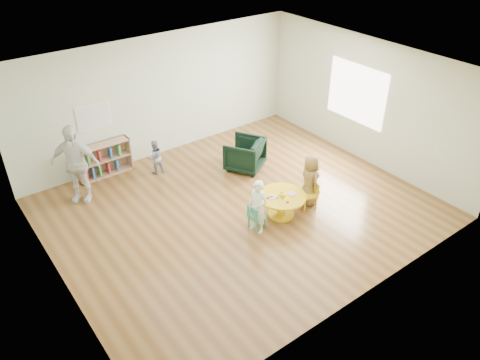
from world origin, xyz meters
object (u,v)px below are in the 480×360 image
(child_right, at_px, (310,180))
(toddler, at_px, (155,157))
(bookshelf, at_px, (103,159))
(adult_caretaker, at_px, (75,164))
(armchair, at_px, (245,154))
(kid_chair_left, at_px, (255,216))
(activity_table, at_px, (282,202))
(child_left, at_px, (258,207))
(kid_chair_right, at_px, (311,193))

(child_right, bearing_deg, toddler, 43.74)
(bookshelf, height_order, toddler, toddler)
(adult_caretaker, bearing_deg, armchair, 23.37)
(kid_chair_left, height_order, bookshelf, bookshelf)
(activity_table, height_order, toddler, toddler)
(activity_table, distance_m, kid_chair_left, 0.66)
(armchair, xyz_separation_m, child_left, (-1.18, -1.94, 0.17))
(kid_chair_right, height_order, child_right, child_right)
(activity_table, distance_m, armchair, 1.92)
(adult_caretaker, bearing_deg, toddler, 40.44)
(activity_table, xyz_separation_m, toddler, (-1.19, 2.88, 0.08))
(adult_caretaker, bearing_deg, child_left, -12.99)
(activity_table, height_order, armchair, armchair)
(kid_chair_left, xyz_separation_m, child_right, (1.37, 0.02, 0.27))
(armchair, bearing_deg, child_left, 27.22)
(child_right, bearing_deg, adult_caretaker, 61.95)
(kid_chair_left, xyz_separation_m, toddler, (-0.53, 2.89, 0.12))
(bookshelf, distance_m, adult_caretaker, 1.11)
(child_right, relative_size, toddler, 1.36)
(kid_chair_right, distance_m, armchair, 1.96)
(kid_chair_left, bearing_deg, bookshelf, -159.18)
(activity_table, bearing_deg, kid_chair_left, -178.45)
(activity_table, relative_size, bookshelf, 0.77)
(bookshelf, distance_m, child_right, 4.52)
(kid_chair_right, distance_m, child_left, 1.35)
(activity_table, xyz_separation_m, armchair, (0.51, 1.85, 0.04))
(toddler, bearing_deg, adult_caretaker, 8.77)
(child_left, height_order, adult_caretaker, adult_caretaker)
(kid_chair_right, height_order, toddler, toddler)
(kid_chair_left, relative_size, kid_chair_right, 0.89)
(kid_chair_right, xyz_separation_m, child_right, (0.05, 0.11, 0.23))
(kid_chair_left, relative_size, child_right, 0.47)
(kid_chair_left, distance_m, adult_caretaker, 3.69)
(kid_chair_right, height_order, armchair, armchair)
(toddler, bearing_deg, bookshelf, -25.46)
(armchair, bearing_deg, bookshelf, -63.56)
(activity_table, xyz_separation_m, bookshelf, (-2.13, 3.51, 0.05))
(kid_chair_right, relative_size, child_left, 0.53)
(child_left, xyz_separation_m, toddler, (-0.52, 2.97, -0.14))
(kid_chair_right, bearing_deg, child_right, -5.54)
(kid_chair_right, distance_m, adult_caretaker, 4.67)
(kid_chair_right, relative_size, bookshelf, 0.47)
(armchair, distance_m, adult_caretaker, 3.59)
(child_left, distance_m, child_right, 1.38)
(activity_table, distance_m, adult_caretaker, 4.11)
(armchair, bearing_deg, toddler, -62.66)
(kid_chair_left, bearing_deg, child_left, -10.90)
(kid_chair_right, relative_size, armchair, 0.72)
(activity_table, relative_size, armchair, 1.17)
(armchair, relative_size, toddler, 1.00)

